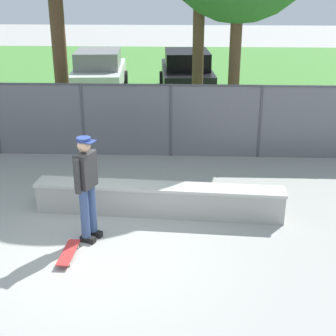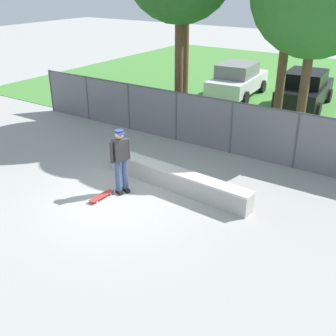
{
  "view_description": "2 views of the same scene",
  "coord_description": "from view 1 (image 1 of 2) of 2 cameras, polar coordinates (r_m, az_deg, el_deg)",
  "views": [
    {
      "loc": [
        1.5,
        -7.0,
        4.23
      ],
      "look_at": [
        1.15,
        1.6,
        0.82
      ],
      "focal_mm": 51.81,
      "sensor_mm": 36.0,
      "label": 1
    },
    {
      "loc": [
        6.55,
        -7.4,
        5.48
      ],
      "look_at": [
        1.18,
        0.6,
        0.97
      ],
      "focal_mm": 43.81,
      "sensor_mm": 36.0,
      "label": 2
    }
  ],
  "objects": [
    {
      "name": "skateboard",
      "position": [
        8.11,
        -11.62,
        -9.72
      ],
      "size": [
        0.22,
        0.81,
        0.09
      ],
      "color": "red",
      "rests_on": "ground"
    },
    {
      "name": "chainlink_fence",
      "position": [
        12.07,
        -4.9,
        5.96
      ],
      "size": [
        15.39,
        0.07,
        1.83
      ],
      "color": "#4C4C51",
      "rests_on": "ground"
    },
    {
      "name": "concrete_ledge",
      "position": [
        9.19,
        -1.1,
        -3.72
      ],
      "size": [
        4.73,
        0.8,
        0.59
      ],
      "color": "#A8A59E",
      "rests_on": "ground"
    },
    {
      "name": "car_white",
      "position": [
        19.03,
        -8.11,
        11.13
      ],
      "size": [
        2.26,
        4.32,
        1.66
      ],
      "color": "silver",
      "rests_on": "ground"
    },
    {
      "name": "ground_plane",
      "position": [
        8.32,
        -8.48,
        -9.22
      ],
      "size": [
        80.0,
        80.0,
        0.0
      ],
      "primitive_type": "plane",
      "color": "#9E9E99"
    },
    {
      "name": "car_black",
      "position": [
        18.76,
        2.21,
        11.18
      ],
      "size": [
        2.26,
        4.32,
        1.66
      ],
      "color": "black",
      "rests_on": "ground"
    },
    {
      "name": "skateboarder",
      "position": [
        8.13,
        -9.55,
        -1.87
      ],
      "size": [
        0.39,
        0.57,
        1.84
      ],
      "color": "black",
      "rests_on": "ground"
    },
    {
      "name": "grass_strip",
      "position": [
        22.29,
        -1.58,
        10.69
      ],
      "size": [
        27.32,
        20.0,
        0.02
      ],
      "primitive_type": "cube",
      "color": "#478438",
      "rests_on": "ground"
    }
  ]
}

